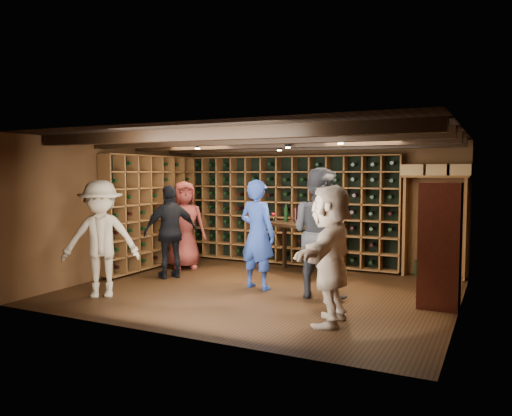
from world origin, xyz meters
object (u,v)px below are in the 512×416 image
at_px(guest_woman_black, 171,232).
at_px(man_grey_suit, 319,233).
at_px(guest_khaki, 101,239).
at_px(tasting_table, 295,230).
at_px(display_cabinet, 440,248).
at_px(guest_beige, 331,255).
at_px(man_blue_shirt, 257,234).
at_px(guest_red_floral, 184,225).

bearing_deg(guest_woman_black, man_grey_suit, 122.56).
relative_size(guest_khaki, tasting_table, 1.25).
height_order(display_cabinet, guest_beige, guest_beige).
relative_size(display_cabinet, guest_beige, 0.99).
distance_m(man_blue_shirt, guest_khaki, 2.48).
relative_size(man_blue_shirt, man_grey_suit, 0.91).
bearing_deg(display_cabinet, man_blue_shirt, -178.17).
height_order(man_grey_suit, guest_woman_black, man_grey_suit).
bearing_deg(guest_woman_black, man_blue_shirt, 123.96).
bearing_deg(man_grey_suit, tasting_table, -35.59).
distance_m(guest_red_floral, tasting_table, 2.25).
bearing_deg(display_cabinet, tasting_table, 154.70).
xyz_separation_m(man_grey_suit, tasting_table, (-0.98, 1.48, -0.15)).
height_order(man_grey_suit, guest_beige, man_grey_suit).
bearing_deg(guest_beige, display_cabinet, 136.27).
bearing_deg(tasting_table, display_cabinet, -1.25).
distance_m(display_cabinet, guest_beige, 1.83).
xyz_separation_m(guest_red_floral, guest_beige, (3.76, -2.26, 0.01)).
height_order(guest_khaki, tasting_table, guest_khaki).
distance_m(man_blue_shirt, man_grey_suit, 1.12).
bearing_deg(guest_khaki, tasting_table, 19.45).
relative_size(man_grey_suit, guest_beige, 1.13).
height_order(man_blue_shirt, guest_khaki, man_blue_shirt).
xyz_separation_m(display_cabinet, tasting_table, (-2.70, 1.28, -0.01)).
bearing_deg(display_cabinet, guest_beige, -128.84).
distance_m(display_cabinet, man_blue_shirt, 2.83).
relative_size(guest_red_floral, guest_woman_black, 1.03).
distance_m(guest_red_floral, guest_khaki, 2.48).
bearing_deg(display_cabinet, guest_woman_black, -179.63).
relative_size(man_grey_suit, guest_khaki, 1.11).
relative_size(man_grey_suit, guest_woman_black, 1.17).
bearing_deg(guest_khaki, guest_red_floral, 58.03).
distance_m(man_blue_shirt, guest_beige, 2.15).
bearing_deg(guest_red_floral, man_blue_shirt, -70.01).
xyz_separation_m(guest_woman_black, tasting_table, (1.91, 1.31, -0.00)).
relative_size(guest_red_floral, guest_khaki, 0.97).
height_order(man_blue_shirt, tasting_table, man_blue_shirt).
distance_m(man_grey_suit, guest_khaki, 3.36).
relative_size(man_blue_shirt, guest_woman_black, 1.06).
xyz_separation_m(man_blue_shirt, tasting_table, (0.13, 1.37, -0.06)).
height_order(guest_red_floral, guest_khaki, guest_khaki).
bearing_deg(guest_beige, man_blue_shirt, -133.43).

